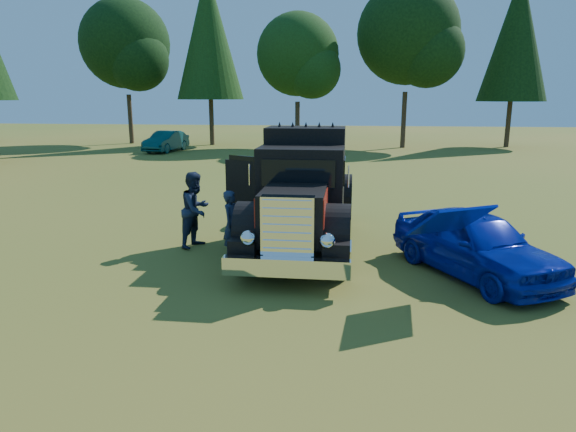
# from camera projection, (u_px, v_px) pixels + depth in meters

# --- Properties ---
(ground) EXTENTS (120.00, 120.00, 0.00)m
(ground) POSITION_uv_depth(u_px,v_px,m) (341.00, 285.00, 10.55)
(ground) COLOR #415E1B
(ground) RESTS_ON ground
(treeline) EXTENTS (72.10, 24.04, 13.84)m
(treeline) POSITION_uv_depth(u_px,v_px,m) (319.00, 36.00, 35.16)
(treeline) COLOR #2D2116
(treeline) RESTS_ON ground
(diamond_t_truck) EXTENTS (3.28, 7.16, 3.00)m
(diamond_t_truck) POSITION_uv_depth(u_px,v_px,m) (302.00, 198.00, 12.99)
(diamond_t_truck) COLOR black
(diamond_t_truck) RESTS_ON ground
(hotrod_coupe) EXTENTS (3.52, 4.49, 1.89)m
(hotrod_coupe) POSITION_uv_depth(u_px,v_px,m) (475.00, 243.00, 10.97)
(hotrod_coupe) COLOR #0726A3
(hotrod_coupe) RESTS_ON ground
(spectator_near) EXTENTS (0.50, 0.66, 1.61)m
(spectator_near) POSITION_uv_depth(u_px,v_px,m) (232.00, 224.00, 12.30)
(spectator_near) COLOR #1A223D
(spectator_near) RESTS_ON ground
(spectator_far) EXTENTS (1.02, 1.14, 1.94)m
(spectator_far) POSITION_uv_depth(u_px,v_px,m) (196.00, 210.00, 13.07)
(spectator_far) COLOR #1D2744
(spectator_far) RESTS_ON ground
(distant_teal_car) EXTENTS (2.10, 4.51, 1.43)m
(distant_teal_car) POSITION_uv_depth(u_px,v_px,m) (166.00, 141.00, 36.04)
(distant_teal_car) COLOR #093A36
(distant_teal_car) RESTS_ON ground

